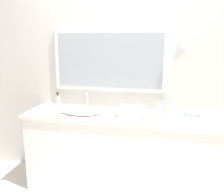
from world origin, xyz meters
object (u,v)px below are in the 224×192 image
Objects in this scene: soap_bottle at (58,100)px; sink_basin at (82,111)px; appliance_box at (130,111)px; picture_frame at (167,108)px.

sink_basin is at bearing -28.94° from soap_bottle.
appliance_box is 1.76× the size of picture_frame.
soap_bottle is at bearing 151.06° from sink_basin.
sink_basin is 1.92× the size of appliance_box.
sink_basin reaches higher than appliance_box.
soap_bottle reaches higher than appliance_box.
soap_bottle reaches higher than picture_frame.
appliance_box is 0.42m from picture_frame.
appliance_box is (0.92, -0.23, -0.02)m from soap_bottle.
sink_basin is at bearing -170.23° from picture_frame.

